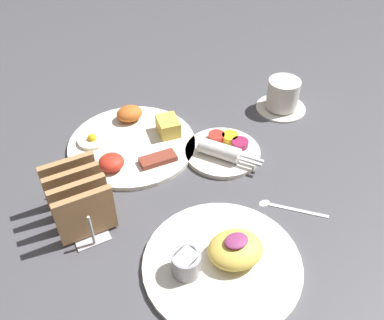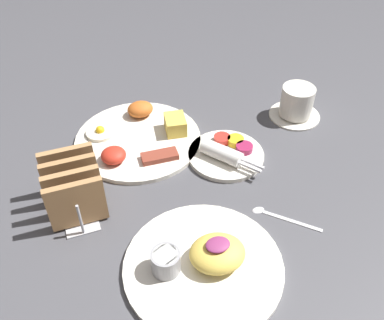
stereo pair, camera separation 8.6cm
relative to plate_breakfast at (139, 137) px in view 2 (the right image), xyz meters
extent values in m
plane|color=#47474C|center=(0.03, -0.17, -0.01)|extent=(3.00, 3.00, 0.00)
cylinder|color=silver|center=(0.00, 0.00, -0.01)|extent=(0.28, 0.28, 0.01)
cube|color=#E5C64C|center=(0.08, -0.01, 0.02)|extent=(0.05, 0.06, 0.04)
ellipsoid|color=#C66023|center=(0.03, 0.08, 0.02)|extent=(0.06, 0.05, 0.03)
cylinder|color=#F4EACC|center=(-0.08, 0.04, 0.00)|extent=(0.06, 0.06, 0.01)
sphere|color=yellow|center=(-0.08, 0.04, 0.01)|extent=(0.02, 0.02, 0.02)
ellipsoid|color=red|center=(-0.07, -0.06, 0.01)|extent=(0.05, 0.05, 0.03)
cube|color=brown|center=(0.02, -0.08, 0.01)|extent=(0.08, 0.04, 0.01)
cylinder|color=silver|center=(0.16, -0.12, -0.01)|extent=(0.16, 0.16, 0.01)
cylinder|color=#99234C|center=(0.20, -0.12, 0.01)|extent=(0.04, 0.04, 0.01)
cylinder|color=gold|center=(0.19, -0.09, 0.01)|extent=(0.04, 0.04, 0.01)
cylinder|color=red|center=(0.17, -0.08, 0.01)|extent=(0.04, 0.04, 0.01)
cylinder|color=white|center=(0.14, -0.13, 0.02)|extent=(0.08, 0.09, 0.03)
cube|color=silver|center=(0.19, -0.18, 0.02)|extent=(0.03, 0.04, 0.00)
cube|color=silver|center=(0.18, -0.19, 0.02)|extent=(0.03, 0.04, 0.00)
cylinder|color=silver|center=(0.01, -0.36, -0.01)|extent=(0.26, 0.26, 0.01)
ellipsoid|color=#EAC651|center=(0.04, -0.36, 0.02)|extent=(0.10, 0.09, 0.04)
ellipsoid|color=#8C3366|center=(0.04, -0.36, 0.04)|extent=(0.04, 0.03, 0.01)
cylinder|color=#99999E|center=(-0.05, -0.35, 0.02)|extent=(0.05, 0.05, 0.04)
cylinder|color=white|center=(-0.05, -0.35, 0.04)|extent=(0.04, 0.04, 0.01)
cube|color=#B7B7BC|center=(-0.16, -0.15, -0.01)|extent=(0.06, 0.15, 0.01)
cube|color=#A7794B|center=(-0.16, -0.20, 0.04)|extent=(0.10, 0.01, 0.10)
cube|color=#A97B4D|center=(-0.16, -0.17, 0.04)|extent=(0.10, 0.01, 0.10)
cube|color=#A6784A|center=(-0.16, -0.13, 0.04)|extent=(0.10, 0.01, 0.10)
cube|color=#AA7D4F|center=(-0.16, -0.10, 0.04)|extent=(0.10, 0.01, 0.10)
cylinder|color=#B7B7BC|center=(-0.16, -0.22, 0.03)|extent=(0.01, 0.01, 0.07)
cylinder|color=#B7B7BC|center=(-0.16, -0.08, 0.03)|extent=(0.01, 0.01, 0.07)
cylinder|color=silver|center=(0.37, -0.04, -0.01)|extent=(0.12, 0.12, 0.01)
cylinder|color=silver|center=(0.37, -0.04, 0.03)|extent=(0.08, 0.08, 0.07)
cylinder|color=#381E0F|center=(0.37, -0.04, 0.06)|extent=(0.06, 0.06, 0.01)
cube|color=silver|center=(0.20, -0.32, -0.01)|extent=(0.08, 0.08, 0.00)
ellipsoid|color=silver|center=(0.16, -0.28, -0.01)|extent=(0.02, 0.02, 0.01)
camera|label=1|loc=(-0.22, -0.70, 0.59)|focal=40.00mm
camera|label=2|loc=(-0.14, -0.73, 0.59)|focal=40.00mm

